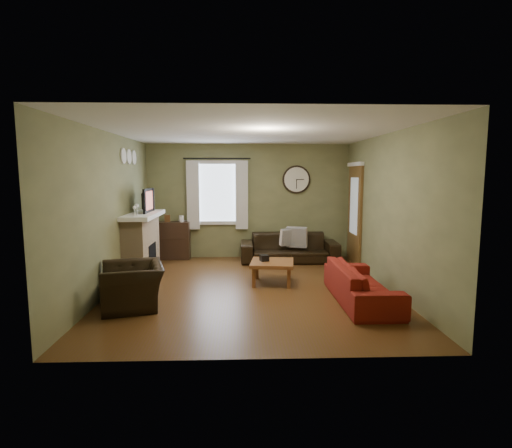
{
  "coord_description": "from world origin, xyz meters",
  "views": [
    {
      "loc": [
        -0.15,
        -6.56,
        1.92
      ],
      "look_at": [
        0.1,
        0.4,
        1.05
      ],
      "focal_mm": 28.0,
      "sensor_mm": 36.0,
      "label": 1
    }
  ],
  "objects_px": {
    "bookshelf": "(174,241)",
    "coffee_table": "(272,272)",
    "armchair": "(133,285)",
    "sofa_brown": "(289,247)",
    "sofa_red": "(361,284)"
  },
  "relations": [
    {
      "from": "bookshelf",
      "to": "armchair",
      "type": "distance_m",
      "value": 3.29
    },
    {
      "from": "sofa_brown",
      "to": "armchair",
      "type": "bearing_deg",
      "value": -131.73
    },
    {
      "from": "bookshelf",
      "to": "sofa_brown",
      "type": "bearing_deg",
      "value": -7.34
    },
    {
      "from": "sofa_red",
      "to": "coffee_table",
      "type": "bearing_deg",
      "value": 49.88
    },
    {
      "from": "armchair",
      "to": "coffee_table",
      "type": "bearing_deg",
      "value": 102.87
    },
    {
      "from": "sofa_brown",
      "to": "bookshelf",
      "type": "bearing_deg",
      "value": 172.66
    },
    {
      "from": "armchair",
      "to": "coffee_table",
      "type": "xyz_separation_m",
      "value": [
        2.12,
        1.18,
        -0.12
      ]
    },
    {
      "from": "bookshelf",
      "to": "sofa_brown",
      "type": "relative_size",
      "value": 0.4
    },
    {
      "from": "sofa_red",
      "to": "bookshelf",
      "type": "bearing_deg",
      "value": 46.45
    },
    {
      "from": "bookshelf",
      "to": "coffee_table",
      "type": "relative_size",
      "value": 1.15
    },
    {
      "from": "bookshelf",
      "to": "armchair",
      "type": "bearing_deg",
      "value": -90.79
    },
    {
      "from": "bookshelf",
      "to": "coffee_table",
      "type": "height_order",
      "value": "bookshelf"
    },
    {
      "from": "armchair",
      "to": "bookshelf",
      "type": "bearing_deg",
      "value": 163.08
    },
    {
      "from": "sofa_brown",
      "to": "armchair",
      "type": "distance_m",
      "value": 3.96
    },
    {
      "from": "coffee_table",
      "to": "sofa_red",
      "type": "bearing_deg",
      "value": -40.12
    }
  ]
}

